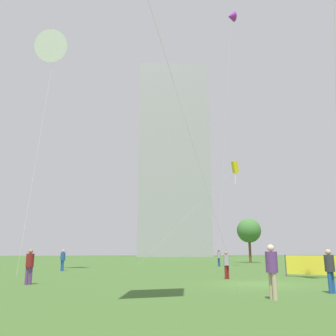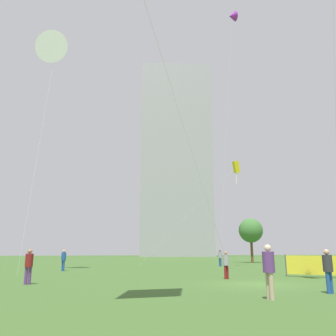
% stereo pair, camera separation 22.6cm
% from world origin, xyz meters
% --- Properties ---
extents(ground, '(280.00, 280.00, 0.00)m').
position_xyz_m(ground, '(0.00, 0.00, 0.00)').
color(ground, '#3D6028').
extents(person_standing_0, '(0.41, 0.41, 1.83)m').
position_xyz_m(person_standing_0, '(-2.69, -5.37, 1.06)').
color(person_standing_0, tan).
rests_on(person_standing_0, ground).
extents(person_standing_1, '(0.36, 0.36, 1.61)m').
position_xyz_m(person_standing_1, '(-0.03, 3.48, 0.93)').
color(person_standing_1, maroon).
rests_on(person_standing_1, ground).
extents(person_standing_2, '(0.38, 0.38, 1.72)m').
position_xyz_m(person_standing_2, '(-11.08, 3.11, 0.99)').
color(person_standing_2, '#593372').
rests_on(person_standing_2, ground).
extents(person_standing_3, '(0.40, 0.40, 1.81)m').
position_xyz_m(person_standing_3, '(7.52, 20.56, 1.04)').
color(person_standing_3, '#1E478C').
rests_on(person_standing_3, ground).
extents(person_standing_4, '(0.37, 0.37, 1.68)m').
position_xyz_m(person_standing_4, '(0.55, -4.43, 0.97)').
color(person_standing_4, '#1E478C').
rests_on(person_standing_4, ground).
extents(person_standing_5, '(0.39, 0.39, 1.76)m').
position_xyz_m(person_standing_5, '(-9.30, 15.58, 1.02)').
color(person_standing_5, '#1E478C').
rests_on(person_standing_5, ground).
extents(kite_flying_0, '(2.69, 2.82, 32.88)m').
position_xyz_m(kite_flying_0, '(10.29, 20.18, 32.09)').
color(kite_flying_0, silver).
rests_on(kite_flying_0, ground).
extents(kite_flying_1, '(9.79, 7.50, 11.57)m').
position_xyz_m(kite_flying_1, '(8.65, 18.05, 10.76)').
color(kite_flying_1, silver).
rests_on(kite_flying_1, ground).
extents(kite_flying_2, '(3.66, 5.40, 21.26)m').
position_xyz_m(kite_flying_2, '(-11.26, 14.16, 19.59)').
color(kite_flying_2, silver).
rests_on(kite_flying_2, ground).
extents(park_tree_0, '(3.56, 3.56, 6.47)m').
position_xyz_m(park_tree_0, '(17.61, 31.16, 4.66)').
color(park_tree_0, brown).
rests_on(park_tree_0, ground).
extents(distant_highrise_0, '(29.56, 30.78, 66.58)m').
position_xyz_m(distant_highrise_0, '(28.64, 102.76, 33.29)').
color(distant_highrise_0, '#939399').
rests_on(distant_highrise_0, ground).
extents(event_banner, '(2.51, 2.57, 1.39)m').
position_xyz_m(event_banner, '(6.03, 3.24, 0.74)').
color(event_banner, '#4C4C4C').
rests_on(event_banner, ground).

